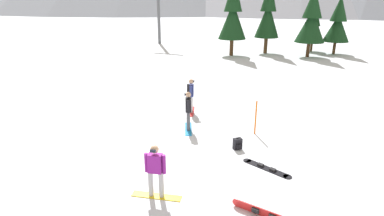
{
  "coord_description": "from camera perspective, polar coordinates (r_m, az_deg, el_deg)",
  "views": [
    {
      "loc": [
        4.42,
        -8.28,
        5.56
      ],
      "look_at": [
        -0.98,
        3.52,
        1.0
      ],
      "focal_mm": 29.72,
      "sensor_mm": 36.0,
      "label": 1
    }
  ],
  "objects": [
    {
      "name": "ground_plane",
      "position": [
        10.91,
        -3.05,
        -11.31
      ],
      "size": [
        800.0,
        800.0,
        0.0
      ],
      "primitive_type": "plane",
      "color": "silver"
    },
    {
      "name": "snowboarder_foreground",
      "position": [
        9.29,
        -6.58,
        -11.03
      ],
      "size": [
        1.51,
        0.62,
        1.67
      ],
      "color": "yellow",
      "rests_on": "ground_plane"
    },
    {
      "name": "snowboarder_midground",
      "position": [
        13.78,
        -0.67,
        -0.2
      ],
      "size": [
        0.89,
        1.44,
        2.0
      ],
      "color": "#1E8CD8",
      "rests_on": "ground_plane"
    },
    {
      "name": "snowboarder_background",
      "position": [
        15.96,
        -0.15,
        2.4
      ],
      "size": [
        0.81,
        1.47,
        1.71
      ],
      "color": "red",
      "rests_on": "ground_plane"
    },
    {
      "name": "loose_snowboard_near_right",
      "position": [
        11.33,
        13.22,
        -10.46
      ],
      "size": [
        1.84,
        0.87,
        0.09
      ],
      "color": "black",
      "rests_on": "ground_plane"
    },
    {
      "name": "loose_snowboard_far_spare",
      "position": [
        9.06,
        12.86,
        -17.95
      ],
      "size": [
        1.88,
        0.37,
        0.27
      ],
      "color": "red",
      "rests_on": "ground_plane"
    },
    {
      "name": "backpack_black",
      "position": [
        12.39,
        8.19,
        -6.4
      ],
      "size": [
        0.38,
        0.38,
        0.47
      ],
      "color": "black",
      "rests_on": "ground_plane"
    },
    {
      "name": "trail_marker_pole",
      "position": [
        13.66,
        11.36,
        -1.71
      ],
      "size": [
        0.06,
        0.06,
        1.47
      ],
      "primitive_type": "cylinder",
      "color": "orange",
      "rests_on": "ground_plane"
    },
    {
      "name": "pine_tree_young",
      "position": [
        32.09,
        7.34,
        16.46
      ],
      "size": [
        2.72,
        2.72,
        7.4
      ],
      "color": "#472D19",
      "rests_on": "ground_plane"
    },
    {
      "name": "pine_tree_short",
      "position": [
        33.0,
        20.66,
        14.62
      ],
      "size": [
        2.77,
        2.77,
        6.45
      ],
      "color": "#472D19",
      "rests_on": "ground_plane"
    },
    {
      "name": "pine_tree_leaning",
      "position": [
        35.82,
        24.71,
        13.75
      ],
      "size": [
        2.52,
        2.52,
        5.72
      ],
      "color": "#472D19",
      "rests_on": "ground_plane"
    },
    {
      "name": "pine_tree_broad",
      "position": [
        36.67,
        21.02,
        13.4
      ],
      "size": [
        1.96,
        1.96,
        4.68
      ],
      "color": "#472D19",
      "rests_on": "ground_plane"
    },
    {
      "name": "pine_tree_twin",
      "position": [
        34.05,
        13.49,
        16.21
      ],
      "size": [
        2.44,
        2.44,
        7.35
      ],
      "color": "#472D19",
      "rests_on": "ground_plane"
    },
    {
      "name": "ski_lift_tower",
      "position": [
        40.49,
        -6.08,
        18.71
      ],
      "size": [
        3.41,
        0.36,
        8.93
      ],
      "color": "#595B60",
      "rests_on": "ground_plane"
    }
  ]
}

